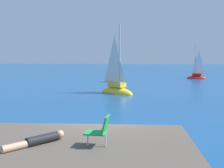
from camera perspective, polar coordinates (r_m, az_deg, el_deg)
The scene contains 8 objects.
ground_plane at distance 11.22m, azimuth -1.46°, elevation -10.93°, with size 160.00×160.00×0.00m, color navy.
shore_ledge at distance 8.23m, azimuth -8.12°, elevation -14.02°, with size 6.58×4.04×0.91m, color brown.
boulder_seaward at distance 10.11m, azimuth 6.68°, elevation -12.89°, with size 1.37×1.10×0.75m, color #554343.
boulder_inland at distance 10.62m, azimuth 3.28°, elevation -11.93°, with size 1.36×1.09×0.75m, color brown.
sailboat_near at distance 23.97m, azimuth 0.90°, elevation -1.07°, with size 3.16×2.81×6.04m.
sailboat_far at distance 39.23m, azimuth 16.04°, elevation 1.33°, with size 2.59×1.18×4.71m.
person_sunbather at distance 7.98m, azimuth -14.11°, elevation -10.50°, with size 1.27×1.40×0.25m.
beach_chair at distance 7.52m, azimuth -2.33°, elevation -8.75°, with size 0.65×0.56×0.80m.
Camera 1 is at (0.92, -10.70, 3.26)m, focal length 47.31 mm.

